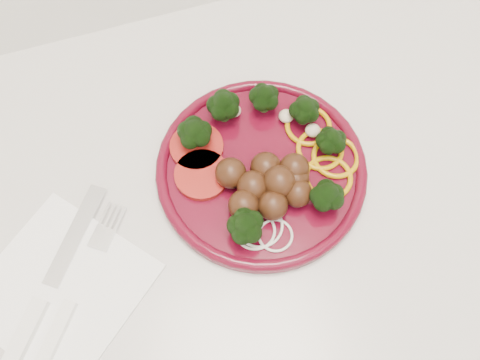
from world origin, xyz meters
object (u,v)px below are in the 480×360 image
object	(u,v)px
plate	(265,166)
knife	(39,306)
napkin	(61,288)
fork	(63,319)

from	to	relation	value
plate	knife	world-z (taller)	plate
knife	plate	bearing A→B (deg)	-37.68
napkin	knife	bearing A→B (deg)	-149.60
fork	knife	bearing A→B (deg)	83.00
plate	knife	bearing A→B (deg)	-164.61
fork	napkin	bearing A→B (deg)	33.31
napkin	fork	xyz separation A→B (m)	(-0.00, -0.04, 0.01)
knife	napkin	bearing A→B (deg)	-22.66
knife	fork	distance (m)	0.03
plate	fork	bearing A→B (deg)	-159.18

